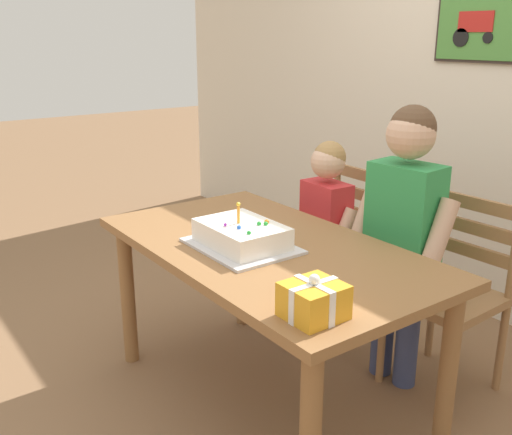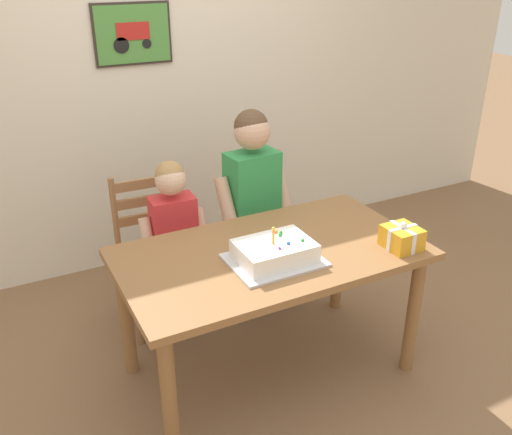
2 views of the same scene
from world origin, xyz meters
The scene contains 9 objects.
ground_plane centered at (0.00, 0.00, 0.00)m, with size 20.00×20.00×0.00m, color #846042.
back_wall centered at (0.00, 1.60, 1.30)m, with size 6.40×0.11×2.60m.
dining_table centered at (0.00, 0.00, 0.65)m, with size 1.53×0.85×0.75m.
birthday_cake centered at (-0.04, -0.10, 0.80)m, with size 0.44×0.34×0.19m.
gift_box_red_large centered at (0.60, -0.27, 0.81)m, with size 0.17×0.18×0.15m.
chair_left centered at (-0.37, 0.77, 0.47)m, with size 0.43×0.43×0.92m.
chair_right centered at (0.37, 0.77, 0.47)m, with size 0.43×0.43×0.92m.
child_older centered at (0.21, 0.60, 0.79)m, with size 0.49×0.28×1.31m.
child_younger centered at (-0.30, 0.60, 0.66)m, with size 0.40×0.23×1.08m.
Camera 1 is at (1.81, -1.37, 1.59)m, focal length 40.90 mm.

